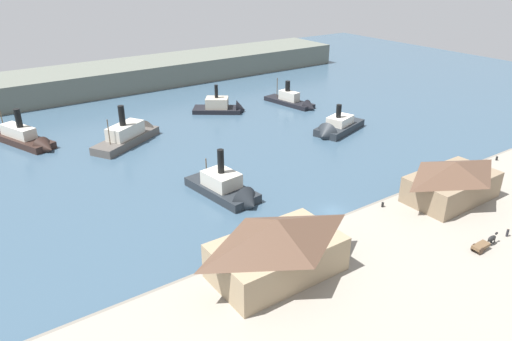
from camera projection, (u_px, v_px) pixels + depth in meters
name	position (u px, v px, depth m)	size (l,w,h in m)	color
ground_plane	(333.00, 211.00, 87.45)	(320.00, 320.00, 0.00)	#385166
quay_promenade	(435.00, 267.00, 70.78)	(110.00, 36.00, 1.20)	gray
seawall_edge	(347.00, 217.00, 84.56)	(110.00, 0.80, 1.00)	slate
ferry_shed_west_terminal	(277.00, 246.00, 66.69)	(18.71, 11.27, 8.84)	#998466
ferry_shed_east_terminal	(452.00, 180.00, 87.84)	(17.73, 10.23, 7.53)	#847056
horse_cart	(485.00, 243.00, 73.91)	(5.96, 1.47, 1.87)	brown
pedestrian_walking_west	(508.00, 233.00, 77.15)	(0.38, 0.38, 1.53)	#232328
mooring_post_east	(383.00, 205.00, 86.33)	(0.44, 0.44, 0.90)	black
mooring_post_center_west	(497.00, 158.00, 106.04)	(0.44, 0.44, 0.90)	black
ferry_moored_east	(131.00, 134.00, 119.72)	(21.32, 15.89, 11.80)	#514C47
ferry_moored_west	(228.00, 190.00, 91.89)	(8.64, 18.36, 11.48)	#23282D
ferry_departing_north	(294.00, 102.00, 148.42)	(7.76, 19.56, 9.14)	black
ferry_near_quay	(336.00, 128.00, 125.33)	(18.35, 11.30, 9.72)	#23282D
ferry_approaching_east	(224.00, 107.00, 142.56)	(16.13, 14.14, 10.51)	black
ferry_approaching_west	(26.00, 139.00, 117.63)	(13.65, 24.35, 10.63)	black
far_headland	(118.00, 76.00, 167.89)	(180.00, 24.00, 8.00)	#60665B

